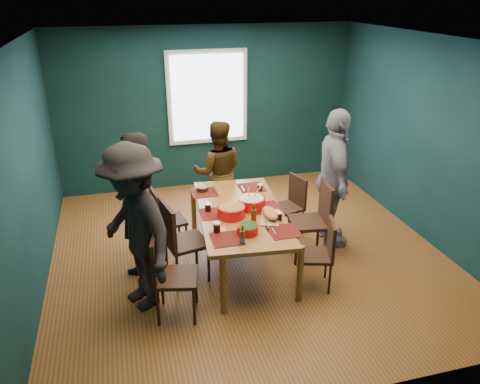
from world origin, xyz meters
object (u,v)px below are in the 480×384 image
at_px(chair_right_mid, 317,215).
at_px(bowl_herbs, 248,229).
at_px(person_right, 334,179).
at_px(person_back, 218,172).
at_px(cutting_board, 270,214).
at_px(chair_left_far, 163,216).
at_px(chair_right_far, 292,201).
at_px(chair_left_near, 167,270).
at_px(chair_right_near, 322,249).
at_px(person_far_left, 135,204).
at_px(dining_table, 241,216).
at_px(bowl_salad, 231,211).
at_px(chair_left_mid, 178,237).
at_px(bowl_dumpling, 252,202).
at_px(person_near_left, 135,229).

relative_size(chair_right_mid, bowl_herbs, 4.26).
relative_size(person_right, bowl_herbs, 7.79).
height_order(person_back, cutting_board, person_back).
relative_size(chair_left_far, chair_right_far, 1.02).
bearing_deg(cutting_board, chair_left_far, 163.76).
bearing_deg(chair_left_near, bowl_herbs, 25.22).
bearing_deg(chair_right_near, person_far_left, 172.22).
height_order(dining_table, chair_right_near, chair_right_near).
bearing_deg(bowl_salad, person_back, 83.97).
distance_m(chair_left_far, chair_left_near, 1.37).
distance_m(chair_left_mid, person_back, 1.65).
height_order(chair_left_far, bowl_dumpling, bowl_dumpling).
bearing_deg(dining_table, person_far_left, 175.12).
bearing_deg(bowl_salad, person_near_left, -162.39).
bearing_deg(person_far_left, bowl_salad, 96.51).
height_order(person_back, person_right, person_right).
bearing_deg(person_far_left, person_right, 114.86).
relative_size(person_far_left, person_near_left, 0.95).
height_order(dining_table, chair_right_mid, chair_right_mid).
distance_m(chair_left_near, person_near_left, 0.54).
xyz_separation_m(person_near_left, bowl_herbs, (1.20, -0.09, -0.12)).
height_order(chair_left_far, chair_right_far, chair_left_far).
relative_size(person_far_left, bowl_herbs, 7.35).
height_order(chair_left_mid, person_back, person_back).
height_order(person_far_left, bowl_herbs, person_far_left).
height_order(dining_table, chair_left_far, chair_left_far).
distance_m(chair_left_near, bowl_salad, 1.10).
bearing_deg(chair_left_far, person_right, -18.60).
relative_size(dining_table, person_near_left, 1.11).
xyz_separation_m(chair_left_near, bowl_salad, (0.85, 0.65, 0.26)).
height_order(chair_left_mid, person_near_left, person_near_left).
bearing_deg(bowl_herbs, chair_left_far, 124.92).
bearing_deg(person_near_left, chair_right_far, 92.48).
relative_size(chair_right_mid, chair_right_near, 1.21).
bearing_deg(bowl_dumpling, bowl_herbs, -110.09).
bearing_deg(chair_left_mid, chair_right_mid, -8.90).
height_order(dining_table, bowl_herbs, bowl_herbs).
bearing_deg(chair_left_mid, chair_left_far, 85.18).
xyz_separation_m(dining_table, person_far_left, (-1.23, 0.23, 0.20)).
xyz_separation_m(chair_left_mid, chair_right_mid, (1.77, 0.10, 0.01)).
xyz_separation_m(chair_left_near, person_far_left, (-0.23, 1.01, 0.32)).
relative_size(chair_right_far, person_near_left, 0.45).
bearing_deg(chair_right_far, person_near_left, -168.19).
bearing_deg(chair_right_near, bowl_herbs, -171.46).
relative_size(chair_right_far, chair_right_near, 1.00).
relative_size(dining_table, person_back, 1.35).
bearing_deg(chair_left_far, chair_right_mid, -28.48).
bearing_deg(person_right, chair_left_mid, 112.95).
height_order(person_back, bowl_salad, person_back).
xyz_separation_m(chair_left_far, chair_right_far, (1.79, 0.03, -0.01)).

